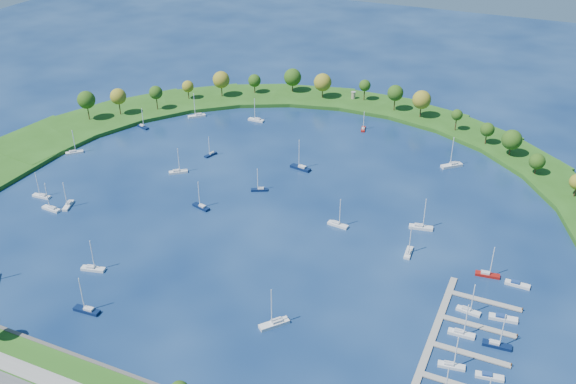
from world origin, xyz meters
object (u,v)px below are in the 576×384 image
at_px(docked_boat_11, 517,284).
at_px(moored_boat_14, 143,126).
at_px(harbor_tower, 353,95).
at_px(docked_boat_5, 489,376).
at_px(moored_boat_4, 41,195).
at_px(docked_boat_8, 468,310).
at_px(moored_boat_6, 363,128).
at_px(docked_boat_10, 487,274).
at_px(moored_boat_12, 201,206).
at_px(dock_system, 451,365).
at_px(moored_boat_9, 87,309).
at_px(moored_boat_15, 421,227).
at_px(moored_boat_18, 409,252).
at_px(moored_boat_5, 68,205).
at_px(moored_boat_2, 197,115).
at_px(moored_boat_3, 74,152).
at_px(moored_boat_19, 93,268).
at_px(moored_boat_8, 211,154).
at_px(moored_boat_10, 51,208).
at_px(moored_boat_13, 178,171).
at_px(moored_boat_16, 301,167).
at_px(docked_boat_4, 451,365).
at_px(docked_boat_9, 503,318).
at_px(moored_boat_0, 259,189).
at_px(docked_boat_7, 497,344).
at_px(moored_boat_17, 452,165).

bearing_deg(docked_boat_11, moored_boat_14, 164.96).
distance_m(harbor_tower, moored_boat_14, 115.92).
relative_size(moored_boat_14, docked_boat_5, 1.33).
bearing_deg(moored_boat_4, docked_boat_8, 175.31).
bearing_deg(moored_boat_4, moored_boat_6, -134.17).
bearing_deg(docked_boat_10, moored_boat_12, 173.76).
height_order(dock_system, docked_boat_11, docked_boat_11).
bearing_deg(moored_boat_6, moored_boat_12, 146.26).
relative_size(moored_boat_4, moored_boat_9, 0.88).
distance_m(moored_boat_15, moored_boat_18, 18.27).
relative_size(moored_boat_6, moored_boat_12, 0.82).
xyz_separation_m(moored_boat_4, moored_boat_5, (15.10, -1.32, 0.00)).
height_order(moored_boat_2, moored_boat_3, moored_boat_2).
bearing_deg(moored_boat_19, moored_boat_9, -69.33).
relative_size(moored_boat_12, docked_boat_11, 1.44).
xyz_separation_m(moored_boat_8, moored_boat_10, (-33.30, -68.91, 0.06)).
height_order(moored_boat_4, moored_boat_13, moored_boat_13).
xyz_separation_m(moored_boat_16, docked_boat_10, (89.16, -46.38, -0.07)).
bearing_deg(moored_boat_16, moored_boat_4, 47.72).
xyz_separation_m(moored_boat_2, moored_boat_3, (-29.64, -61.32, -0.05)).
xyz_separation_m(docked_boat_4, docked_boat_10, (2.39, 47.68, 0.02)).
xyz_separation_m(moored_boat_4, moored_boat_18, (149.14, 22.53, -0.00)).
xyz_separation_m(harbor_tower, docked_boat_9, (102.49, -153.78, -3.45)).
distance_m(moored_boat_4, moored_boat_16, 110.60).
xyz_separation_m(moored_boat_18, docked_boat_5, (35.98, -49.21, -0.30)).
height_order(moored_boat_2, docked_boat_11, moored_boat_2).
bearing_deg(moored_boat_18, moored_boat_3, 80.42).
xyz_separation_m(dock_system, docked_boat_8, (0.23, 25.54, 0.53)).
bearing_deg(moored_boat_16, moored_boat_3, 26.02).
xyz_separation_m(moored_boat_6, docked_boat_8, (74.83, -120.79, 0.04)).
xyz_separation_m(moored_boat_8, docked_boat_10, (132.93, -41.87, 0.05)).
bearing_deg(moored_boat_13, moored_boat_16, -10.30).
height_order(moored_boat_0, moored_boat_6, moored_boat_0).
relative_size(moored_boat_9, docked_boat_5, 1.61).
bearing_deg(moored_boat_4, docked_boat_7, 171.60).
height_order(moored_boat_18, moored_boat_19, moored_boat_19).
distance_m(moored_boat_19, docked_boat_7, 134.27).
bearing_deg(moored_boat_3, moored_boat_17, -25.30).
height_order(moored_boat_13, moored_boat_18, moored_boat_13).
bearing_deg(moored_boat_15, docked_boat_8, -69.51).
bearing_deg(docked_boat_11, moored_boat_8, 164.72).
relative_size(moored_boat_3, docked_boat_11, 1.45).
relative_size(moored_boat_9, moored_boat_17, 0.88).
height_order(moored_boat_8, moored_boat_13, moored_boat_13).
height_order(moored_boat_9, docked_boat_5, moored_boat_9).
height_order(moored_boat_3, docked_boat_9, moored_boat_3).
bearing_deg(moored_boat_6, docked_boat_11, -153.44).
xyz_separation_m(harbor_tower, dock_system, (91.81, -180.24, -3.75)).
bearing_deg(moored_boat_14, moored_boat_18, -0.90).
bearing_deg(moored_boat_14, moored_boat_16, 12.81).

